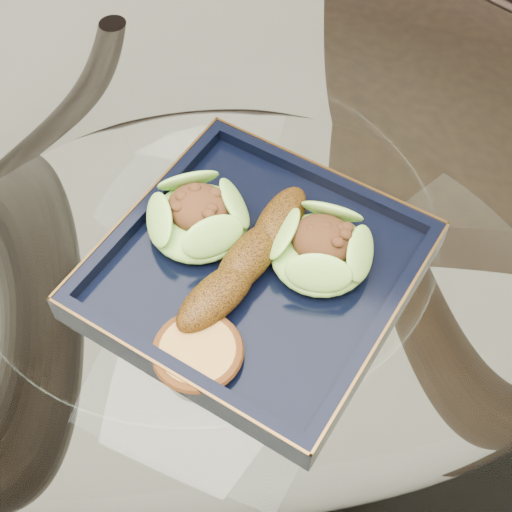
% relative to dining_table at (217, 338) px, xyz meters
% --- Properties ---
extents(ground, '(4.00, 4.00, 0.00)m').
position_rel_dining_table_xyz_m(ground, '(0.00, 0.00, -0.60)').
color(ground, beige).
rests_on(ground, ground).
extents(dining_table, '(1.13, 1.13, 0.77)m').
position_rel_dining_table_xyz_m(dining_table, '(0.00, 0.00, 0.00)').
color(dining_table, white).
rests_on(dining_table, ground).
extents(dining_chair, '(0.58, 0.58, 1.06)m').
position_rel_dining_table_xyz_m(dining_chair, '(0.12, 0.57, -0.00)').
color(dining_chair, '#311E10').
rests_on(dining_chair, ground).
extents(navy_plate, '(0.30, 0.30, 0.02)m').
position_rel_dining_table_xyz_m(navy_plate, '(0.05, -0.01, 0.17)').
color(navy_plate, black).
rests_on(navy_plate, dining_table).
extents(lettuce_wrap_left, '(0.12, 0.12, 0.03)m').
position_rel_dining_table_xyz_m(lettuce_wrap_left, '(-0.02, 0.01, 0.20)').
color(lettuce_wrap_left, '#64B133').
rests_on(lettuce_wrap_left, navy_plate).
extents(lettuce_wrap_right, '(0.11, 0.11, 0.03)m').
position_rel_dining_table_xyz_m(lettuce_wrap_right, '(0.10, 0.03, 0.20)').
color(lettuce_wrap_right, '#72AD32').
rests_on(lettuce_wrap_right, navy_plate).
extents(roasted_plantain, '(0.07, 0.19, 0.03)m').
position_rel_dining_table_xyz_m(roasted_plantain, '(0.05, -0.01, 0.20)').
color(roasted_plantain, '#573409').
rests_on(roasted_plantain, navy_plate).
extents(crumb_patty, '(0.07, 0.07, 0.01)m').
position_rel_dining_table_xyz_m(crumb_patty, '(0.05, -0.11, 0.19)').
color(crumb_patty, '#B7853D').
rests_on(crumb_patty, navy_plate).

